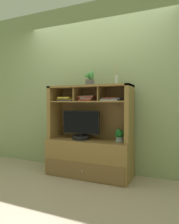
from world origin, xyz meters
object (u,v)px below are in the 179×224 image
Objects in this scene: potted_succulent at (90,79)px; potted_orchid at (120,136)px; tv_monitor at (81,128)px; magazine_stack_centre at (88,98)px; media_console at (90,148)px; diffuser_bottle at (117,80)px; magazine_stack_left at (67,99)px; magazine_stack_right at (112,99)px.

potted_orchid is at bearing -0.05° from potted_succulent.
magazine_stack_centre is at bearing 12.39° from tv_monitor.
media_console is 4.57× the size of diffuser_bottle.
potted_succulent is at bearing 179.95° from potted_orchid.
magazine_stack_left is at bearing -176.71° from potted_succulent.
diffuser_bottle is at bearing 56.68° from magazine_stack_right.
diffuser_bottle reaches higher than magazine_stack_right.
potted_orchid is 0.81m from diffuser_bottle.
potted_orchid is 1.02m from magazine_stack_left.
magazine_stack_left is at bearing 179.80° from magazine_stack_centre.
magazine_stack_centre reaches higher than potted_orchid.
diffuser_bottle reaches higher than potted_succulent.
potted_orchid is at bearing -11.90° from diffuser_bottle.
media_console is 0.84m from magazine_stack_right.
potted_orchid is 0.62× the size of diffuser_bottle.
media_console is at bearing 2.52° from magazine_stack_left.
potted_succulent is at bearing 170.06° from magazine_stack_right.
potted_orchid is 0.74m from magazine_stack_centre.
media_console is at bearing 50.22° from magazine_stack_centre.
media_console is 1.07m from potted_succulent.
magazine_stack_centre is (0.11, 0.02, 0.45)m from tv_monitor.
media_console is at bearing 18.59° from tv_monitor.
potted_orchid is at bearing 4.58° from tv_monitor.
potted_orchid is 0.58× the size of magazine_stack_left.
tv_monitor is 0.67m from magazine_stack_right.
magazine_stack_left is 1.46× the size of potted_succulent.
media_console is at bearing 170.99° from magazine_stack_right.
magazine_stack_left is 0.38m from magazine_stack_centre.
diffuser_bottle reaches higher than media_console.
magazine_stack_right is (0.39, -0.04, -0.02)m from magazine_stack_centre.
magazine_stack_left is 1.12× the size of magazine_stack_centre.
tv_monitor is 2.77× the size of potted_succulent.
diffuser_bottle is (0.55, 0.06, 0.72)m from tv_monitor.
magazine_stack_right is at bearing -1.81° from tv_monitor.
media_console reaches higher than tv_monitor.
magazine_stack_right is at bearing -147.87° from potted_orchid.
diffuser_bottle is 0.42m from potted_succulent.
media_console is at bearing -177.80° from diffuser_bottle.
magazine_stack_left is 1.08× the size of magazine_stack_right.
tv_monitor is at bearing -159.80° from potted_succulent.
media_console is 0.77m from magazine_stack_centre.
diffuser_bottle is at bearing 168.10° from potted_orchid.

